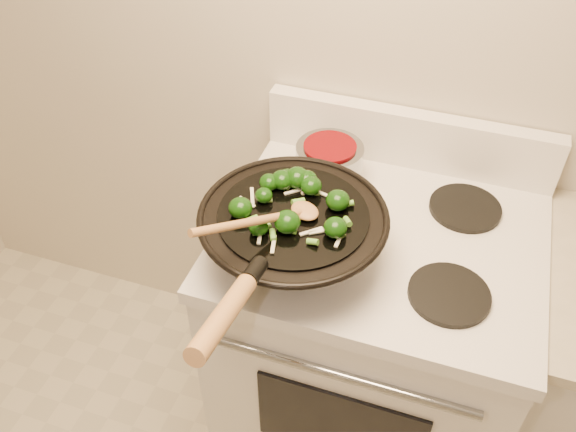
% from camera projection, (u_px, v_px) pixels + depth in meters
% --- Properties ---
extents(stove, '(0.78, 0.67, 1.08)m').
position_uv_depth(stove, '(367.00, 342.00, 1.79)').
color(stove, white).
rests_on(stove, ground).
extents(wok, '(0.42, 0.70, 0.28)m').
position_uv_depth(wok, '(292.00, 234.00, 1.36)').
color(wok, black).
rests_on(wok, stove).
extents(stirfry, '(0.26, 0.26, 0.05)m').
position_uv_depth(stirfry, '(293.00, 198.00, 1.33)').
color(stirfry, '#0E3408').
rests_on(stirfry, wok).
extents(wooden_spoon, '(0.20, 0.28, 0.12)m').
position_uv_depth(wooden_spoon, '(275.00, 217.00, 1.26)').
color(wooden_spoon, '#AC7743').
rests_on(wooden_spoon, wok).
extents(saucepan, '(0.18, 0.28, 0.10)m').
position_uv_depth(saucepan, '(329.00, 162.00, 1.58)').
color(saucepan, gray).
rests_on(saucepan, stove).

